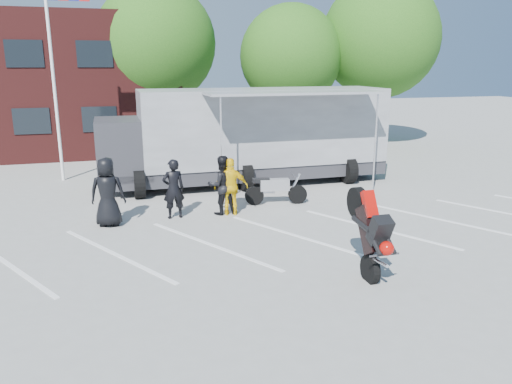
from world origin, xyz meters
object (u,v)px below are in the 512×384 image
flagpole (58,50)px  spectator_leather_c (222,185)px  parked_motorcycle (276,204)px  tree_right (380,39)px  tree_left (156,44)px  spectator_leather_a (107,192)px  spectator_hivis (231,187)px  stunt_bike_rider (356,269)px  tree_mid (291,56)px  transporter_truck (251,183)px  spectator_leather_b (174,189)px

flagpole → spectator_leather_c: 9.03m
parked_motorcycle → tree_right: bearing=-33.3°
spectator_leather_c → parked_motorcycle: bearing=-169.2°
tree_left → spectator_leather_a: size_ratio=4.30×
flagpole → tree_right: tree_right is taller
spectator_hivis → flagpole: bearing=-38.4°
stunt_bike_rider → parked_motorcycle: bearing=90.8°
parked_motorcycle → stunt_bike_rider: 5.70m
tree_mid → transporter_truck: size_ratio=0.67×
tree_left → spectator_leather_c: size_ratio=4.68×
transporter_truck → stunt_bike_rider: 8.89m
parked_motorcycle → spectator_leather_b: 3.62m
parked_motorcycle → spectator_leather_b: spectator_leather_b is taller
tree_right → tree_mid: bearing=174.3°
spectator_leather_c → tree_right: bearing=-141.5°
stunt_bike_rider → spectator_leather_b: 6.26m
tree_left → tree_mid: 7.10m
tree_left → spectator_leather_b: (-0.81, -12.37, -4.66)m
spectator_leather_b → flagpole: bearing=-67.8°
flagpole → tree_right: (16.24, 4.50, 0.82)m
transporter_truck → parked_motorcycle: size_ratio=5.37×
parked_motorcycle → tree_left: bearing=21.7°
tree_mid → tree_right: tree_right is taller
stunt_bike_rider → spectator_leather_b: (-3.48, 5.12, 0.91)m
tree_left → spectator_hivis: bearing=-85.7°
tree_left → spectator_leather_c: bearing=-86.9°
tree_right → parked_motorcycle: bearing=-132.3°
transporter_truck → stunt_bike_rider: size_ratio=5.35×
spectator_leather_b → spectator_leather_c: bearing=174.7°
tree_right → spectator_hivis: size_ratio=5.11×
tree_left → spectator_hivis: size_ratio=4.84×
tree_mid → transporter_truck: 10.04m
flagpole → spectator_hivis: 9.31m
flagpole → spectator_hivis: size_ratio=4.48×
parked_motorcycle → spectator_hivis: size_ratio=1.20×
parked_motorcycle → spectator_hivis: spectator_hivis is taller
flagpole → transporter_truck: size_ratio=0.70×
parked_motorcycle → spectator_leather_b: size_ratio=1.17×
tree_mid → spectator_hivis: 13.64m
flagpole → transporter_truck: (6.92, -2.59, -5.05)m
flagpole → tree_mid: flagpole is taller
transporter_truck → spectator_hivis: (-1.74, -3.93, 0.89)m
spectator_leather_c → spectator_leather_b: bearing=-4.5°
tree_right → tree_left: bearing=172.9°
stunt_bike_rider → flagpole: bearing=121.5°
flagpole → tree_mid: size_ratio=1.04×
tree_right → transporter_truck: 13.11m
tree_mid → spectator_leather_b: tree_mid is taller
flagpole → tree_right: 16.88m
transporter_truck → spectator_leather_c: spectator_leather_c is taller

